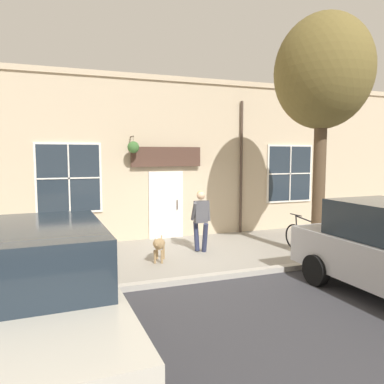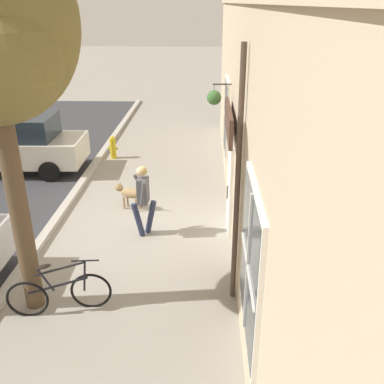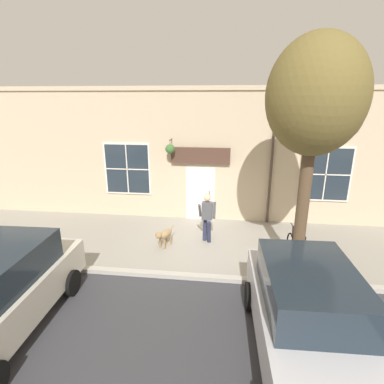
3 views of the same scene
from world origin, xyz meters
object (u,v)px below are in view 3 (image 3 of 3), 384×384
Objects in this scene: pedestrian_walking at (207,214)px; street_tree_by_curb at (318,102)px; leaning_bicycle at (299,251)px; parked_car_mid_block at (309,317)px; fire_hydrant at (28,247)px; dog_on_leash at (164,235)px.

street_tree_by_curb reaches higher than pedestrian_walking.
parked_car_mid_block reaches higher than leaning_bicycle.
leaning_bicycle is (1.07, 2.72, -0.61)m from pedestrian_walking.
parked_car_mid_block is 5.65× the size of fire_hydrant.
dog_on_leash is 5.75m from street_tree_by_curb.
parked_car_mid_block is (3.42, -0.61, 0.50)m from leaning_bicycle.
dog_on_leash is at bearing -66.67° from pedestrian_walking.
leaning_bicycle reaches higher than dog_on_leash.
parked_car_mid_block reaches higher than pedestrian_walking.
street_tree_by_curb is 3.51× the size of leaning_bicycle.
fire_hydrant is at bearing -88.17° from street_tree_by_curb.
parked_car_mid_block is (4.48, 2.11, -0.11)m from pedestrian_walking.
fire_hydrant reaches higher than dog_on_leash.
pedestrian_walking is 0.38× the size of parked_car_mid_block.
leaning_bicycle is at bearing 68.55° from pedestrian_walking.
parked_car_mid_block is at bearing 69.55° from fire_hydrant.
parked_car_mid_block reaches higher than dog_on_leash.
dog_on_leash is at bearing -103.48° from street_tree_by_curb.
leaning_bicycle is at bearing 169.87° from street_tree_by_curb.
street_tree_by_curb is at bearing 60.08° from pedestrian_walking.
leaning_bicycle is at bearing 169.96° from parked_car_mid_block.
street_tree_by_curb is 7.79× the size of fire_hydrant.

